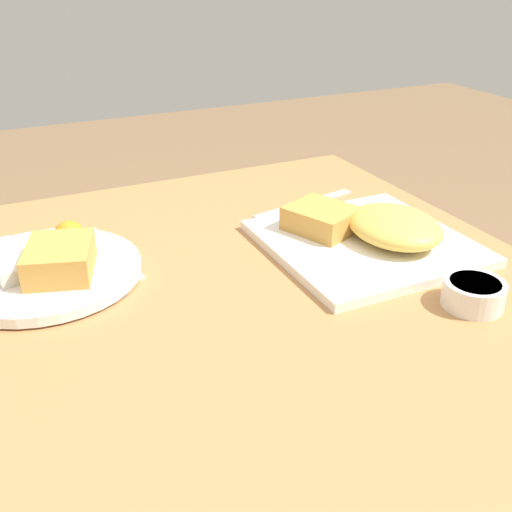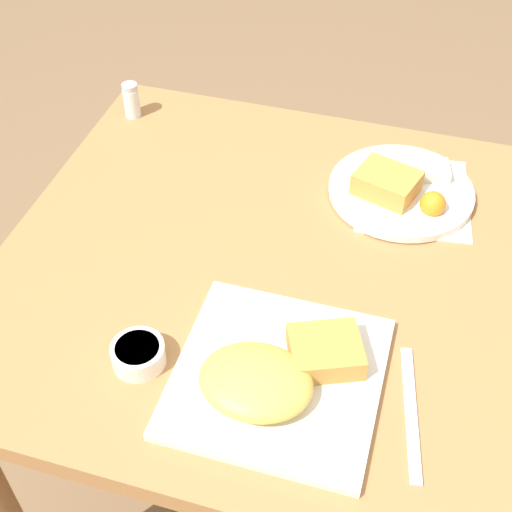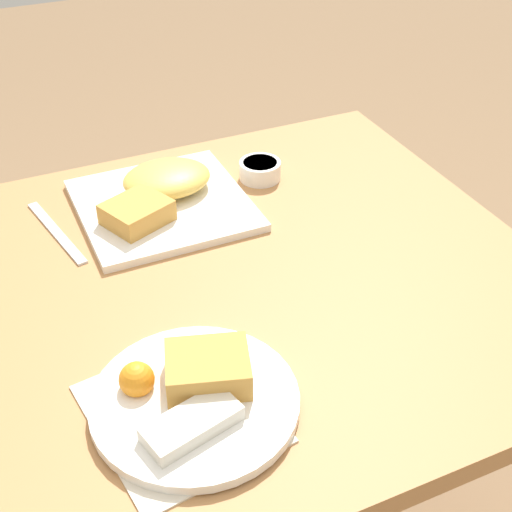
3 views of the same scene
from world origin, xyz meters
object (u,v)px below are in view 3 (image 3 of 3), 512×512
Objects in this scene: sauce_ramekin at (260,170)px; butter_knife at (56,232)px; plate_square_near at (161,196)px; plate_oval_far at (194,394)px.

sauce_ramekin is 0.38m from butter_knife.
plate_square_near reaches higher than sauce_ramekin.
plate_oval_far is (0.10, 0.45, -0.00)m from plate_square_near.
plate_square_near reaches higher than plate_oval_far.
plate_square_near is 3.70× the size of sauce_ramekin.
plate_oval_far is 3.37× the size of sauce_ramekin.
butter_knife is (0.38, 0.02, -0.02)m from sauce_ramekin.
plate_square_near is 0.46m from plate_oval_far.
plate_square_near is 1.34× the size of butter_knife.
plate_oval_far is at bearing 76.83° from plate_square_near.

